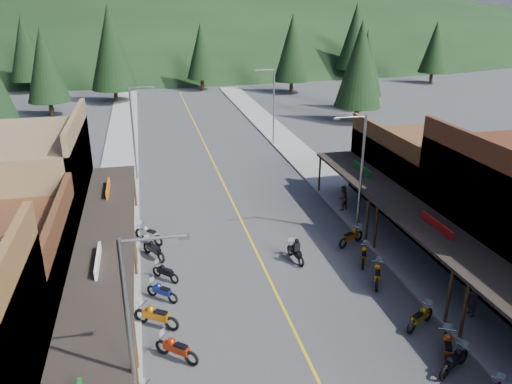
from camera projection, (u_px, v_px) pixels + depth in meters
ground at (288, 317)px, 24.46m from camera, size 220.00×220.00×0.00m
centerline at (222, 181)px, 42.64m from camera, size 0.15×90.00×0.01m
sidewalk_west at (118, 188)px, 40.82m from camera, size 3.40×94.00×0.15m
sidewalk_east at (319, 173)px, 44.41m from camera, size 3.40×94.00×0.15m
shop_west_3 at (22, 192)px, 30.62m from camera, size 10.90×10.20×8.20m
shop_east_3 at (425, 174)px, 36.65m from camera, size 10.90×10.20×6.20m
streetlight_0 at (134, 337)px, 15.96m from camera, size 2.16×0.18×8.00m
streetlight_1 at (135, 129)px, 41.41m from camera, size 2.16×0.18×8.00m
streetlight_2 at (360, 170)px, 31.55m from camera, size 2.16×0.18×8.00m
streetlight_3 at (272, 104)px, 51.55m from camera, size 2.16×0.18×8.00m
ridge_hill at (160, 52)px, 147.19m from camera, size 310.00×140.00×60.00m
pine_1 at (25, 47)px, 80.53m from camera, size 5.88×5.88×12.50m
pine_2 at (111, 47)px, 72.24m from camera, size 6.72×6.72×14.00m
pine_3 at (201, 51)px, 82.94m from camera, size 5.04×5.04×11.00m
pine_4 at (292, 48)px, 80.10m from camera, size 5.88×5.88×12.50m
pine_5 at (355, 36)px, 94.04m from camera, size 6.72×6.72×14.00m
pine_6 at (435, 47)px, 89.78m from camera, size 5.04×5.04×11.00m
pine_9 at (366, 63)px, 68.01m from camera, size 4.93×4.93×10.80m
pine_10 at (45, 64)px, 63.75m from camera, size 5.38×5.38×11.60m
pine_11 at (360, 64)px, 60.53m from camera, size 5.82×5.82×12.40m
bike_west_7 at (176, 348)px, 21.35m from camera, size 2.13×1.99×1.25m
bike_west_8 at (156, 315)px, 23.49m from camera, size 2.39×1.96×1.34m
bike_west_9 at (162, 291)px, 25.67m from camera, size 1.86×1.79×1.11m
bike_west_10 at (165, 272)px, 27.50m from camera, size 1.72×1.77×1.06m
bike_west_11 at (154, 249)px, 29.82m from camera, size 1.72×2.25×1.25m
bike_west_12 at (149, 233)px, 31.67m from camera, size 2.15×2.25×1.33m
bike_east_5 at (455, 360)px, 20.68m from camera, size 2.16×1.56×1.18m
bike_east_6 at (447, 346)px, 21.41m from camera, size 1.72×2.31×1.27m
bike_east_7 at (421, 316)px, 23.51m from camera, size 2.15×1.62×1.18m
bike_east_8 at (378, 273)px, 27.15m from camera, size 1.62×2.25×1.23m
bike_east_9 at (364, 255)px, 29.26m from camera, size 1.51×2.05×1.13m
bike_east_10 at (351, 236)px, 31.45m from camera, size 2.24×1.64×1.23m
rider_on_bike at (296, 252)px, 29.46m from camera, size 1.01×2.15×1.57m
pedestrian_east_a at (473, 301)px, 24.07m from camera, size 0.48×0.65×1.64m
pedestrian_east_b at (343, 198)px, 36.26m from camera, size 1.02×0.86×1.82m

